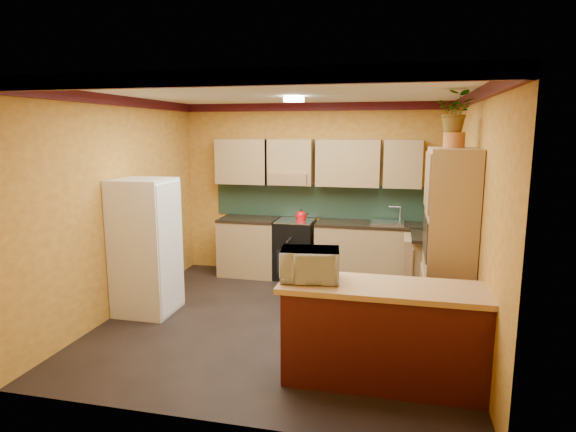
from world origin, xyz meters
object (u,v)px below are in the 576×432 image
object	(u,v)px
base_cabinets_back	(335,252)
fridge	(146,247)
stove	(295,249)
pantry	(448,246)
breakfast_bar	(385,338)
microwave	(310,265)

from	to	relation	value
base_cabinets_back	fridge	world-z (taller)	fridge
stove	pantry	distance (m)	2.85
base_cabinets_back	stove	size ratio (longest dim) A/B	4.01
fridge	breakfast_bar	size ratio (longest dim) A/B	0.94
pantry	microwave	size ratio (longest dim) A/B	3.99
base_cabinets_back	microwave	xyz separation A→B (m)	(0.15, -2.98, 0.64)
breakfast_bar	base_cabinets_back	bearing A→B (deg)	105.82
stove	microwave	distance (m)	3.15
base_cabinets_back	breakfast_bar	distance (m)	3.10
fridge	microwave	world-z (taller)	fridge
base_cabinets_back	microwave	distance (m)	3.05
breakfast_bar	microwave	distance (m)	0.94
pantry	breakfast_bar	world-z (taller)	pantry
pantry	breakfast_bar	distance (m)	1.43
base_cabinets_back	breakfast_bar	world-z (taller)	same
stove	pantry	size ratio (longest dim) A/B	0.43
microwave	stove	bearing A→B (deg)	96.64
fridge	base_cabinets_back	bearing A→B (deg)	40.95
pantry	breakfast_bar	bearing A→B (deg)	-118.47
base_cabinets_back	fridge	bearing A→B (deg)	-139.05
stove	fridge	size ratio (longest dim) A/B	0.54
breakfast_bar	microwave	size ratio (longest dim) A/B	3.42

